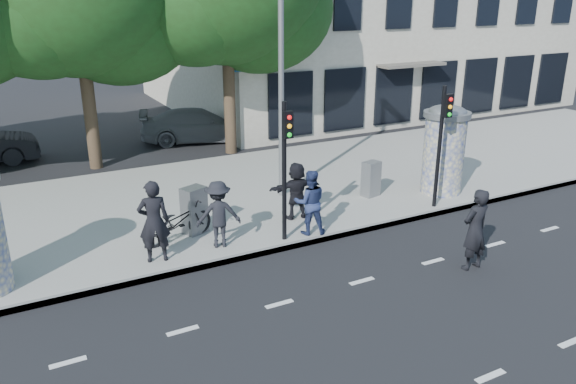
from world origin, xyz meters
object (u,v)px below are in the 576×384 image
street_lamp (282,35)px  bicycle (177,222)px  ped_f (297,191)px  man_road (475,230)px  ped_d (219,214)px  ad_column_right (444,147)px  traffic_pole_far (442,135)px  cabinet_left (194,210)px  ped_b (154,221)px  car_right (198,125)px  traffic_pole_near (285,158)px  cabinet_right (371,179)px  ped_c (310,202)px

street_lamp → bicycle: size_ratio=4.27×
ped_f → man_road: size_ratio=0.82×
bicycle → ped_d: bearing=-146.2°
ad_column_right → man_road: 4.80m
ped_d → bicycle: size_ratio=0.87×
traffic_pole_far → cabinet_left: size_ratio=2.85×
ped_b → traffic_pole_far: bearing=-172.6°
car_right → man_road: bearing=-157.9°
traffic_pole_near → ped_f: size_ratio=2.20×
traffic_pole_far → car_right: bearing=106.6°
ad_column_right → cabinet_left: size_ratio=2.22×
ped_d → bicycle: bearing=-29.1°
ad_column_right → cabinet_right: 2.37m
street_lamp → man_road: bearing=-73.6°
traffic_pole_near → ped_f: traffic_pole_near is taller
ped_d → man_road: man_road is taller
cabinet_right → cabinet_left: bearing=168.1°
ad_column_right → cabinet_left: ad_column_right is taller
bicycle → cabinet_left: (0.54, 0.28, 0.10)m
ped_f → cabinet_right: ped_f is taller
traffic_pole_far → cabinet_right: (-1.09, 1.62, -1.56)m
traffic_pole_near → cabinet_right: (3.71, 1.62, -1.56)m
ped_d → traffic_pole_far: bearing=-169.4°
car_right → street_lamp: bearing=-165.7°
ad_column_right → bicycle: 8.19m
ad_column_right → traffic_pole_near: traffic_pole_near is taller
ped_d → car_right: ped_d is taller
traffic_pole_near → ped_c: size_ratio=2.06×
cabinet_left → car_right: 9.90m
traffic_pole_near → street_lamp: size_ratio=0.42×
traffic_pole_far → man_road: size_ratio=1.80×
traffic_pole_near → traffic_pole_far: 4.80m
ped_c → ped_d: bearing=11.8°
traffic_pole_near → bicycle: 3.07m
ped_b → man_road: bearing=161.4°
cabinet_right → car_right: 9.40m
ped_b → ped_c: bearing=-174.3°
street_lamp → ped_b: (-4.49, -2.46, -3.69)m
ad_column_right → ped_f: 4.92m
traffic_pole_far → ped_c: bearing=178.9°
traffic_pole_near → man_road: bearing=-44.1°
traffic_pole_far → ped_f: bearing=163.8°
cabinet_right → ped_d: bearing=179.2°
ped_b → cabinet_right: bearing=-159.5°
ad_column_right → bicycle: bearing=178.0°
ped_d → ped_f: 2.56m
ped_c → car_right: 10.74m
traffic_pole_near → traffic_pole_far: (4.80, 0.00, 0.00)m
traffic_pole_near → cabinet_right: traffic_pole_near is taller
traffic_pole_far → street_lamp: bearing=140.1°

